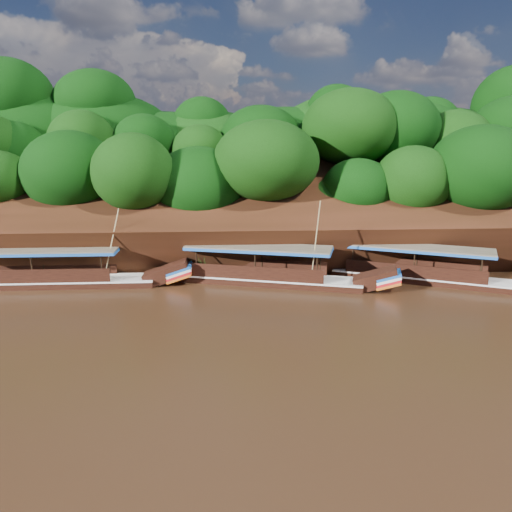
{
  "coord_description": "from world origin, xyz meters",
  "views": [
    {
      "loc": [
        -3.12,
        -26.08,
        9.62
      ],
      "look_at": [
        -0.98,
        7.0,
        2.18
      ],
      "focal_mm": 35.0,
      "sensor_mm": 36.0,
      "label": 1
    }
  ],
  "objects": [
    {
      "name": "boat_1",
      "position": [
        0.8,
        7.55,
        0.6
      ],
      "size": [
        15.37,
        6.53,
        6.57
      ],
      "rotation": [
        0.0,
        0.0,
        -0.29
      ],
      "color": "black",
      "rests_on": "ground"
    },
    {
      "name": "riverbank",
      "position": [
        -0.01,
        22.73,
        1.89
      ],
      "size": [
        120.0,
        30.06,
        19.4
      ],
      "color": "black",
      "rests_on": "ground"
    },
    {
      "name": "reeds",
      "position": [
        -3.76,
        9.46,
        0.9
      ],
      "size": [
        48.85,
        2.56,
        2.06
      ],
      "color": "#275816",
      "rests_on": "ground"
    },
    {
      "name": "ground",
      "position": [
        0.0,
        0.0,
        0.0
      ],
      "size": [
        160.0,
        160.0,
        0.0
      ],
      "primitive_type": "plane",
      "color": "black",
      "rests_on": "ground"
    },
    {
      "name": "boat_2",
      "position": [
        -14.27,
        8.22,
        0.59
      ],
      "size": [
        16.74,
        2.71,
        5.86
      ],
      "rotation": [
        0.0,
        0.0,
        -0.0
      ],
      "color": "black",
      "rests_on": "ground"
    },
    {
      "name": "boat_0",
      "position": [
        11.98,
        7.07,
        0.57
      ],
      "size": [
        14.91,
        8.88,
        6.39
      ],
      "rotation": [
        0.0,
        0.0,
        -0.47
      ],
      "color": "black",
      "rests_on": "ground"
    }
  ]
}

